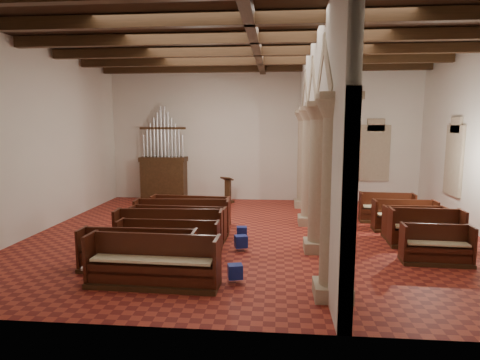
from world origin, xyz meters
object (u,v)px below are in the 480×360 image
Objects in this scene: pipe_organ at (164,171)px; lectern at (228,192)px; processional_banner at (351,192)px; nave_pew_0 at (153,269)px; aisle_pew_0 at (436,251)px.

pipe_organ is 3.68× the size of lectern.
pipe_organ is at bearing -173.20° from processional_banner.
pipe_organ reaches higher than lectern.
nave_pew_0 is (-5.57, -7.88, -0.44)m from processional_banner.
processional_banner reaches higher than nave_pew_0.
pipe_organ is at bearing -164.22° from lectern.
pipe_organ is 2.56× the size of aisle_pew_0.
nave_pew_0 is at bearing -75.56° from pipe_organ.
pipe_organ is 1.51× the size of nave_pew_0.
pipe_organ is at bearing 142.67° from aisle_pew_0.
aisle_pew_0 is at bearing 18.72° from nave_pew_0.
lectern reaches higher than aisle_pew_0.
aisle_pew_0 is at bearing -59.59° from processional_banner.
nave_pew_0 reaches higher than aisle_pew_0.
nave_pew_0 is (2.51, -9.76, -1.00)m from pipe_organ.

